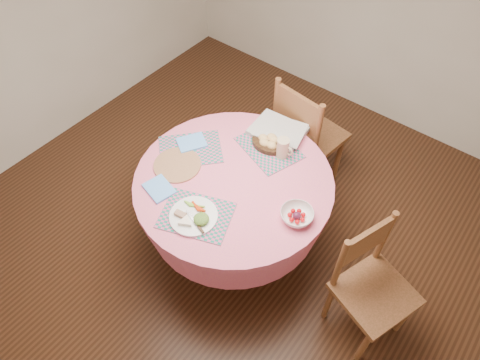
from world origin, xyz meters
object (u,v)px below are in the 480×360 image
object	(u,v)px
fruit_bowl	(297,215)
dinner_plate	(194,216)
chair_back	(305,134)
latte_mug	(283,148)
dining_table	(234,198)
wicker_trivet	(177,165)
chair_right	(370,283)
bread_bowl	(268,142)

from	to	relation	value
fruit_bowl	dinner_plate	bearing A→B (deg)	-141.62
chair_back	latte_mug	world-z (taller)	chair_back
dining_table	chair_back	size ratio (longest dim) A/B	1.24
latte_mug	fruit_bowl	distance (m)	0.49
dinner_plate	fruit_bowl	bearing A→B (deg)	38.38
wicker_trivet	fruit_bowl	xyz separation A→B (m)	(0.81, 0.13, 0.02)
chair_right	chair_back	size ratio (longest dim) A/B	0.90
chair_right	chair_back	distance (m)	1.22
dining_table	chair_right	bearing A→B (deg)	3.44
wicker_trivet	bread_bowl	distance (m)	0.61
dining_table	bread_bowl	xyz separation A→B (m)	(-0.00, 0.36, 0.23)
latte_mug	fruit_bowl	size ratio (longest dim) A/B	0.57
latte_mug	dining_table	bearing A→B (deg)	-109.64
bread_bowl	dinner_plate	bearing A→B (deg)	-89.50
dining_table	chair_right	xyz separation A→B (m)	(0.97, 0.06, -0.09)
dining_table	latte_mug	world-z (taller)	latte_mug
bread_bowl	latte_mug	xyz separation A→B (m)	(0.12, -0.02, 0.04)
wicker_trivet	latte_mug	size ratio (longest dim) A/B	2.20
chair_right	bread_bowl	xyz separation A→B (m)	(-0.97, 0.31, 0.32)
dinner_plate	wicker_trivet	bearing A→B (deg)	146.40
chair_right	chair_back	bearing A→B (deg)	70.43
chair_right	fruit_bowl	size ratio (longest dim) A/B	3.73
chair_back	latte_mug	distance (m)	0.57
dining_table	bread_bowl	distance (m)	0.43
dinner_plate	bread_bowl	bearing A→B (deg)	90.50
dining_table	wicker_trivet	distance (m)	0.42
bread_bowl	chair_right	bearing A→B (deg)	-17.44
chair_back	bread_bowl	size ratio (longest dim) A/B	4.35
dinner_plate	fruit_bowl	size ratio (longest dim) A/B	1.16
chair_back	wicker_trivet	size ratio (longest dim) A/B	3.34
latte_mug	chair_back	bearing A→B (deg)	101.55
chair_right	fruit_bowl	distance (m)	0.60
chair_back	fruit_bowl	size ratio (longest dim) A/B	4.16
chair_right	fruit_bowl	bearing A→B (deg)	116.52
chair_right	bread_bowl	bearing A→B (deg)	91.96
wicker_trivet	dinner_plate	size ratio (longest dim) A/B	1.08
chair_right	fruit_bowl	xyz separation A→B (m)	(-0.51, -0.06, 0.31)
chair_right	dinner_plate	world-z (taller)	chair_right
fruit_bowl	dining_table	bearing A→B (deg)	179.36
wicker_trivet	dinner_plate	xyz separation A→B (m)	(0.36, -0.24, 0.02)
chair_right	wicker_trivet	world-z (taller)	chair_right
dining_table	wicker_trivet	bearing A→B (deg)	-159.29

